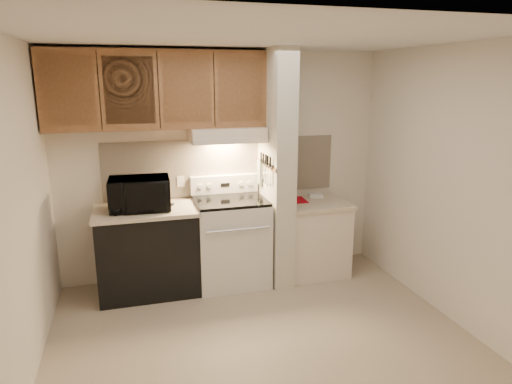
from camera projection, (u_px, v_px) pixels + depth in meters
name	position (u px, v px, depth m)	size (l,w,h in m)	color
floor	(261.00, 336.00, 4.00)	(3.60, 3.60, 0.00)	tan
ceiling	(262.00, 36.00, 3.39)	(3.60, 3.60, 0.00)	white
wall_back	(223.00, 165.00, 5.10)	(3.60, 0.02, 2.50)	#F0E3CF
wall_left	(17.00, 216.00, 3.22)	(0.02, 3.00, 2.50)	#F0E3CF
wall_right	(449.00, 185.00, 4.18)	(0.02, 3.00, 2.50)	#F0E3CF
backsplash	(223.00, 167.00, 5.09)	(2.60, 0.02, 0.63)	#F8E0C4
range_body	(231.00, 242.00, 4.97)	(0.76, 0.65, 0.92)	silver
oven_window	(238.00, 249.00, 4.66)	(0.50, 0.01, 0.30)	black
oven_handle	(238.00, 230.00, 4.57)	(0.02, 0.02, 0.65)	silver
cooktop	(230.00, 200.00, 4.85)	(0.74, 0.64, 0.03)	black
range_backguard	(224.00, 184.00, 5.09)	(0.76, 0.08, 0.20)	silver
range_display	(225.00, 185.00, 5.05)	(0.10, 0.01, 0.04)	black
range_knob_left_outer	(200.00, 186.00, 4.97)	(0.05, 0.05, 0.02)	silver
range_knob_left_inner	(209.00, 186.00, 5.00)	(0.05, 0.05, 0.02)	silver
range_knob_right_inner	(241.00, 184.00, 5.09)	(0.05, 0.05, 0.02)	silver
range_knob_right_outer	(250.00, 183.00, 5.12)	(0.05, 0.05, 0.02)	silver
dishwasher_front	(148.00, 252.00, 4.75)	(1.00, 0.63, 0.87)	black
left_countertop	(146.00, 210.00, 4.64)	(1.04, 0.67, 0.04)	beige
spoon_rest	(164.00, 204.00, 4.77)	(0.20, 0.07, 0.01)	black
teal_jar	(146.00, 201.00, 4.73)	(0.09, 0.09, 0.10)	#2B6669
outlet	(181.00, 182.00, 4.98)	(0.08, 0.01, 0.12)	beige
microwave	(140.00, 194.00, 4.56)	(0.59, 0.40, 0.33)	black
partition_pillar	(276.00, 169.00, 4.91)	(0.22, 0.70, 2.50)	beige
pillar_trim	(266.00, 165.00, 4.86)	(0.01, 0.70, 0.04)	#8E5C36
knife_strip	(267.00, 164.00, 4.81)	(0.02, 0.42, 0.04)	black
knife_blade_a	(270.00, 176.00, 4.68)	(0.01, 0.04, 0.16)	silver
knife_handle_a	(270.00, 162.00, 4.64)	(0.02, 0.02, 0.10)	black
knife_blade_b	(268.00, 175.00, 4.77)	(0.01, 0.04, 0.18)	silver
knife_handle_b	(268.00, 160.00, 4.73)	(0.02, 0.02, 0.10)	black
knife_blade_c	(265.00, 175.00, 4.85)	(0.01, 0.04, 0.20)	silver
knife_handle_c	(266.00, 159.00, 4.79)	(0.02, 0.02, 0.10)	black
knife_blade_d	(263.00, 172.00, 4.90)	(0.01, 0.04, 0.16)	silver
knife_handle_d	(263.00, 158.00, 4.87)	(0.02, 0.02, 0.10)	black
knife_blade_e	(261.00, 171.00, 4.98)	(0.01, 0.04, 0.18)	silver
knife_handle_e	(261.00, 157.00, 4.95)	(0.02, 0.02, 0.10)	black
oven_mitt	(260.00, 172.00, 5.04)	(0.03, 0.11, 0.26)	gray
right_cab_base	(313.00, 239.00, 5.23)	(0.70, 0.60, 0.81)	beige
right_countertop	(314.00, 203.00, 5.13)	(0.74, 0.64, 0.04)	beige
red_folder	(296.00, 200.00, 5.17)	(0.21, 0.28, 0.01)	#B30614
white_box	(316.00, 195.00, 5.31)	(0.16, 0.11, 0.04)	white
range_hood	(227.00, 134.00, 4.80)	(0.78, 0.44, 0.15)	beige
hood_lip	(231.00, 141.00, 4.62)	(0.78, 0.04, 0.06)	beige
upper_cabinets	(157.00, 90.00, 4.55)	(2.18, 0.33, 0.77)	#8E5C36
cab_door_a	(68.00, 91.00, 4.18)	(0.46, 0.01, 0.63)	#8E5C36
cab_gap_a	(99.00, 91.00, 4.25)	(0.01, 0.01, 0.73)	black
cab_door_b	(129.00, 90.00, 4.33)	(0.46, 0.01, 0.63)	#8E5C36
cab_gap_b	(159.00, 90.00, 4.40)	(0.01, 0.01, 0.73)	black
cab_door_c	(187.00, 90.00, 4.47)	(0.46, 0.01, 0.63)	#8E5C36
cab_gap_c	(214.00, 90.00, 4.54)	(0.01, 0.01, 0.73)	black
cab_door_d	(241.00, 90.00, 4.61)	(0.46, 0.01, 0.63)	#8E5C36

